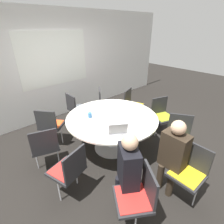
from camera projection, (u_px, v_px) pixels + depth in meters
name	position (u px, v px, depth m)	size (l,w,h in m)	color
ground_plane	(112.00, 147.00, 3.68)	(16.00, 16.00, 0.00)	black
wall_back	(55.00, 67.00, 4.46)	(8.00, 0.07, 2.70)	silver
conference_table	(112.00, 122.00, 3.40)	(1.75, 1.75, 0.73)	#B7B7BC
chair_0	(138.00, 194.00, 2.08)	(0.59, 0.60, 0.86)	#262628
chair_1	(190.00, 169.00, 2.44)	(0.43, 0.45, 0.86)	#262628
chair_2	(179.00, 134.00, 3.21)	(0.59, 0.60, 0.86)	#262628
chair_3	(162.00, 113.00, 3.96)	(0.55, 0.54, 0.86)	#262628
chair_4	(132.00, 103.00, 4.49)	(0.56, 0.54, 0.86)	#262628
chair_5	(105.00, 102.00, 4.57)	(0.60, 0.60, 0.86)	#262628
chair_6	(76.00, 107.00, 4.27)	(0.44, 0.46, 0.86)	#262628
chair_7	(50.00, 124.00, 3.56)	(0.60, 0.61, 0.86)	#262628
chair_8	(45.00, 145.00, 2.93)	(0.55, 0.54, 0.86)	#262628
chair_9	(69.00, 168.00, 2.45)	(0.54, 0.52, 0.86)	#262628
person_0	(127.00, 168.00, 2.19)	(0.38, 0.42, 1.21)	black
person_1	(173.00, 152.00, 2.46)	(0.27, 0.37, 1.21)	#2D2319
laptop	(118.00, 130.00, 2.82)	(0.39, 0.37, 0.21)	#99999E
coffee_cup	(90.00, 115.00, 3.30)	(0.08, 0.08, 0.10)	#33669E
handbag	(157.00, 120.00, 4.44)	(0.36, 0.16, 0.28)	black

